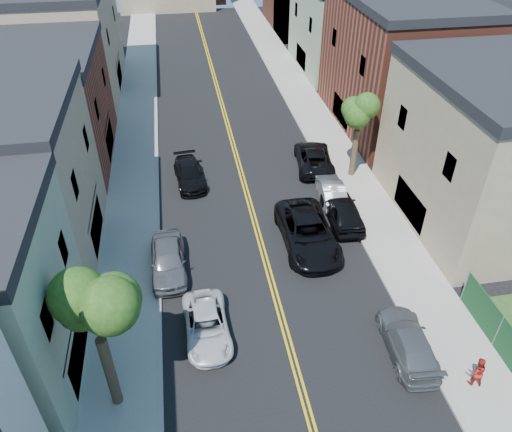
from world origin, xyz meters
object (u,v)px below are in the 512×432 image
grey_car_left (168,260)px  dark_car_right_far (314,157)px  grey_car_right (408,341)px  black_car_right (342,210)px  silver_car_right (331,190)px  black_suv_lane (308,232)px  white_pickup (207,325)px  black_car_left (189,174)px  pedestrian_right (477,371)px

grey_car_left → dark_car_right_far: (11.00, 9.78, -0.05)m
grey_car_right → dark_car_right_far: dark_car_right_far is taller
black_car_right → grey_car_right: bearing=92.1°
grey_car_left → silver_car_right: grey_car_left is taller
grey_car_left → grey_car_right: 13.19m
grey_car_right → black_suv_lane: bearing=-67.9°
grey_car_left → white_pickup: bearing=-71.9°
black_car_left → black_suv_lane: (6.52, -8.16, 0.22)m
grey_car_right → grey_car_left: bearing=-29.8°
black_car_right → dark_car_right_far: (0.00, 6.88, -0.08)m
dark_car_right_far → white_pickup: bearing=65.2°
grey_car_left → silver_car_right: (11.00, 5.34, -0.11)m
grey_car_left → black_suv_lane: black_suv_lane is taller
black_car_right → pedestrian_right: (1.99, -12.62, 0.09)m
dark_car_right_far → silver_car_right: bearing=97.6°
pedestrian_right → black_car_left: bearing=-43.5°
black_suv_lane → black_car_left: bearing=128.6°
black_car_right → black_suv_lane: 3.39m
grey_car_left → dark_car_right_far: size_ratio=0.87×
white_pickup → black_car_left: bearing=88.5°
dark_car_right_far → black_suv_lane: size_ratio=0.85×
white_pickup → grey_car_right: grey_car_right is taller
white_pickup → grey_car_left: bearing=107.5°
grey_car_left → black_suv_lane: size_ratio=0.74×
silver_car_right → pedestrian_right: 15.19m
silver_car_right → pedestrian_right: size_ratio=2.72×
white_pickup → black_car_left: (0.00, 14.04, 0.04)m
white_pickup → grey_car_right: 9.51m
white_pickup → pedestrian_right: 12.27m
silver_car_right → black_car_right: bearing=95.0°
grey_car_right → black_car_right: 10.41m
black_car_right → silver_car_right: 2.45m
white_pickup → grey_car_left: (-1.70, 4.92, 0.18)m
black_car_left → dark_car_right_far: size_ratio=0.85×
dark_car_right_far → black_suv_lane: bearing=80.1°
dark_car_right_far → pedestrian_right: bearing=103.4°
black_car_left → dark_car_right_far: 9.32m
white_pickup → black_car_right: size_ratio=0.92×
black_car_right → grey_car_left: bearing=17.7°
black_car_left → silver_car_right: 10.04m
black_car_left → black_suv_lane: black_suv_lane is taller
silver_car_right → pedestrian_right: (1.99, -15.06, 0.23)m
silver_car_right → black_suv_lane: (-2.78, -4.38, 0.19)m
dark_car_right_far → pedestrian_right: pedestrian_right is taller
dark_car_right_far → grey_car_right: bearing=97.1°
dark_car_right_far → pedestrian_right: size_ratio=3.48×
black_car_left → silver_car_right: (9.30, -3.78, 0.03)m
black_car_left → grey_car_left: bearing=-105.5°
black_car_left → dark_car_right_far: dark_car_right_far is taller
black_car_left → pedestrian_right: 21.96m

